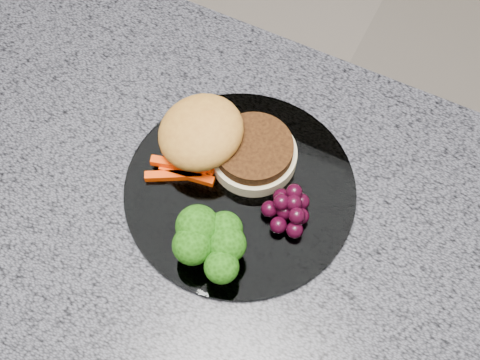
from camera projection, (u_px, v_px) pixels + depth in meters
name	position (u px, v px, depth m)	size (l,w,h in m)	color
island_cabinet	(164.00, 325.00, 1.16)	(1.20, 0.60, 0.86)	brown
countertop	(124.00, 214.00, 0.76)	(1.20, 0.60, 0.04)	#54545F
plate	(240.00, 190.00, 0.75)	(0.26, 0.26, 0.01)	white
burger	(220.00, 142.00, 0.75)	(0.19, 0.14, 0.05)	beige
carrot_sticks	(183.00, 167.00, 0.75)	(0.08, 0.05, 0.02)	#FC3D04
broccoli	(210.00, 240.00, 0.68)	(0.08, 0.08, 0.06)	olive
grape_bunch	(289.00, 209.00, 0.72)	(0.05, 0.06, 0.03)	black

